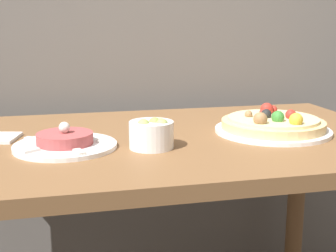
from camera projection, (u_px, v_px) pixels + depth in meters
name	position (u px, v px, depth m)	size (l,w,h in m)	color
dining_table	(174.00, 183.00, 1.21)	(1.17, 0.72, 0.80)	brown
pizza_plate	(273.00, 125.00, 1.22)	(0.30, 0.30, 0.07)	white
tartare_plate	(65.00, 142.00, 1.07)	(0.24, 0.24, 0.06)	white
small_bowl	(152.00, 133.00, 1.07)	(0.10, 0.10, 0.07)	white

